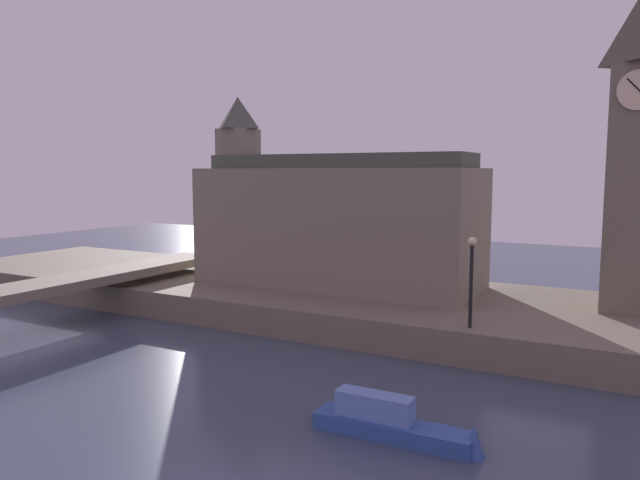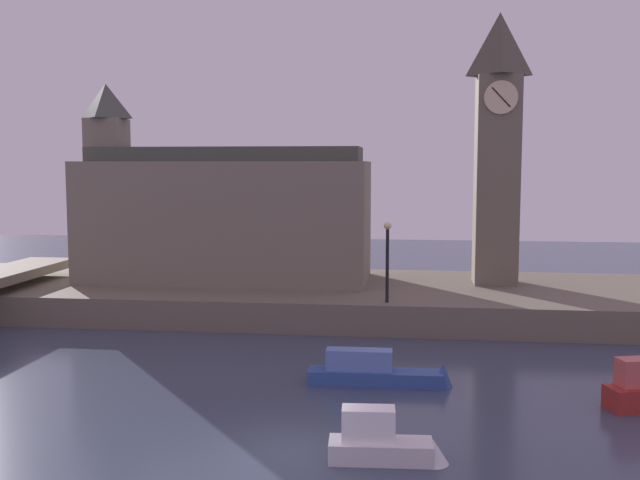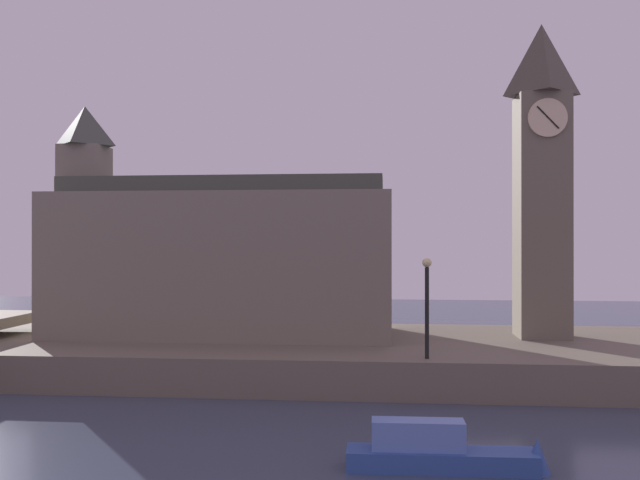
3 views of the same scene
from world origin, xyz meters
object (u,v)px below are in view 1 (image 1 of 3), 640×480
at_px(parliament_hall, 331,220).
at_px(boat_tour_blue, 403,427).
at_px(streetlamp, 471,271).
at_px(clock_tower, 636,148).

bearing_deg(parliament_hall, boat_tour_blue, -55.25).
bearing_deg(streetlamp, clock_tower, 48.68).
xyz_separation_m(clock_tower, parliament_hall, (-15.44, -0.43, -3.87)).
xyz_separation_m(clock_tower, boat_tour_blue, (-5.46, -14.82, -8.66)).
height_order(parliament_hall, streetlamp, parliament_hall).
relative_size(parliament_hall, streetlamp, 4.19).
distance_m(clock_tower, streetlamp, 10.06).
distance_m(parliament_hall, boat_tour_blue, 18.16).
distance_m(parliament_hall, streetlamp, 11.55).
distance_m(clock_tower, boat_tour_blue, 18.01).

